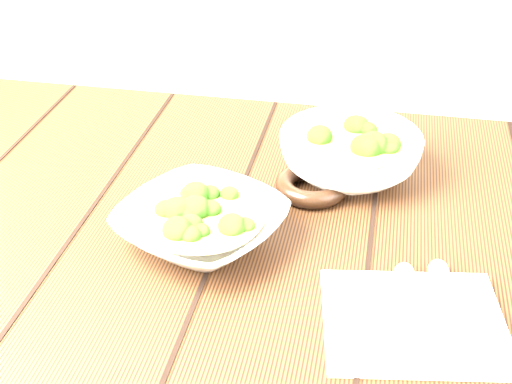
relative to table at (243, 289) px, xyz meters
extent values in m
cube|color=#311D0E|center=(0.00, 0.00, 0.10)|extent=(1.20, 0.80, 0.04)
cube|color=#311D0E|center=(-0.54, 0.34, -0.28)|extent=(0.07, 0.07, 0.71)
imported|color=white|center=(-0.04, -0.05, 0.15)|extent=(0.28, 0.28, 0.05)
cylinder|color=#966B43|center=(-0.04, -0.05, 0.16)|extent=(0.17, 0.17, 0.00)
ellipsoid|color=#337A1B|center=(-0.02, -0.05, 0.17)|extent=(0.03, 0.03, 0.03)
ellipsoid|color=#337A1B|center=(-0.02, -0.02, 0.17)|extent=(0.03, 0.03, 0.03)
ellipsoid|color=#337A1B|center=(-0.05, 0.00, 0.17)|extent=(0.03, 0.03, 0.03)
ellipsoid|color=#337A1B|center=(-0.06, -0.03, 0.17)|extent=(0.03, 0.03, 0.03)
ellipsoid|color=#337A1B|center=(-0.08, -0.05, 0.17)|extent=(0.03, 0.03, 0.03)
ellipsoid|color=#337A1B|center=(-0.09, -0.08, 0.17)|extent=(0.03, 0.03, 0.03)
ellipsoid|color=#337A1B|center=(-0.05, -0.08, 0.17)|extent=(0.03, 0.03, 0.03)
ellipsoid|color=#337A1B|center=(-0.02, -0.09, 0.17)|extent=(0.03, 0.03, 0.03)
ellipsoid|color=#337A1B|center=(0.01, -0.07, 0.17)|extent=(0.03, 0.03, 0.03)
imported|color=white|center=(0.14, 0.16, 0.15)|extent=(0.22, 0.22, 0.07)
cylinder|color=#966B43|center=(0.14, 0.16, 0.18)|extent=(0.17, 0.17, 0.00)
ellipsoid|color=#337A1B|center=(0.16, 0.17, 0.18)|extent=(0.04, 0.04, 0.03)
ellipsoid|color=#337A1B|center=(0.14, 0.20, 0.18)|extent=(0.04, 0.04, 0.03)
ellipsoid|color=#337A1B|center=(0.09, 0.18, 0.18)|extent=(0.04, 0.04, 0.03)
ellipsoid|color=#337A1B|center=(0.12, 0.14, 0.18)|extent=(0.04, 0.04, 0.03)
ellipsoid|color=#337A1B|center=(0.16, 0.13, 0.18)|extent=(0.04, 0.04, 0.03)
torus|color=black|center=(0.09, 0.10, 0.13)|extent=(0.12, 0.12, 0.03)
cube|color=beige|center=(0.24, -0.16, 0.13)|extent=(0.23, 0.20, 0.01)
cylinder|color=#9D988B|center=(0.22, -0.17, 0.13)|extent=(0.01, 0.13, 0.01)
ellipsoid|color=#9D988B|center=(0.22, -0.09, 0.13)|extent=(0.03, 0.05, 0.01)
cylinder|color=#9D988B|center=(0.26, -0.15, 0.13)|extent=(0.01, 0.13, 0.01)
ellipsoid|color=#9D988B|center=(0.27, -0.07, 0.13)|extent=(0.03, 0.05, 0.01)
camera|label=1|loc=(0.18, -0.80, 0.69)|focal=50.00mm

